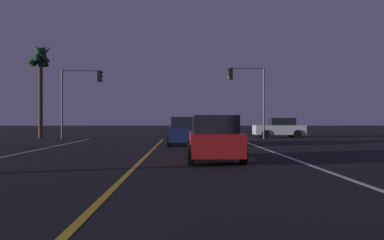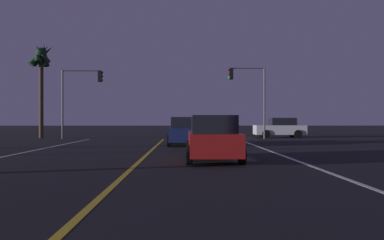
{
  "view_description": "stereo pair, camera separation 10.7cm",
  "coord_description": "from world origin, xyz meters",
  "views": [
    {
      "loc": [
        1.56,
        -0.39,
        1.54
      ],
      "look_at": [
        2.12,
        23.1,
        1.52
      ],
      "focal_mm": 35.69,
      "sensor_mm": 36.0,
      "label": 1
    },
    {
      "loc": [
        1.67,
        -0.39,
        1.54
      ],
      "look_at": [
        2.12,
        23.1,
        1.52
      ],
      "focal_mm": 35.69,
      "sensor_mm": 36.0,
      "label": 2
    }
  ],
  "objects": [
    {
      "name": "lane_edge_right",
      "position": [
        5.86,
        11.89,
        0.0
      ],
      "size": [
        0.16,
        35.79,
        0.01
      ],
      "primitive_type": "cube",
      "color": "silver",
      "rests_on": "ground"
    },
    {
      "name": "car_crossing_side",
      "position": [
        9.93,
        32.44,
        0.82
      ],
      "size": [
        4.3,
        2.02,
        1.7
      ],
      "rotation": [
        0.0,
        0.0,
        3.14
      ],
      "color": "black",
      "rests_on": "ground"
    },
    {
      "name": "car_ahead_far",
      "position": [
        1.67,
        22.79,
        0.82
      ],
      "size": [
        2.02,
        4.3,
        1.7
      ],
      "rotation": [
        0.0,
        0.0,
        1.57
      ],
      "color": "black",
      "rests_on": "ground"
    },
    {
      "name": "palm_tree_left_far",
      "position": [
        -10.38,
        31.86,
        6.37
      ],
      "size": [
        2.22,
        2.01,
        8.07
      ],
      "color": "#473826",
      "rests_on": "ground"
    },
    {
      "name": "traffic_light_near_right",
      "position": [
        6.75,
        30.29,
        4.24
      ],
      "size": [
        3.01,
        0.36,
        5.75
      ],
      "rotation": [
        0.0,
        0.0,
        3.14
      ],
      "color": "#4C4C51",
      "rests_on": "ground"
    },
    {
      "name": "traffic_light_near_left",
      "position": [
        -6.56,
        30.29,
        4.11
      ],
      "size": [
        3.32,
        0.36,
        5.52
      ],
      "color": "#4C4C51",
      "rests_on": "ground"
    },
    {
      "name": "car_lead_same_lane",
      "position": [
        2.73,
        13.94,
        0.82
      ],
      "size": [
        2.02,
        4.3,
        1.7
      ],
      "rotation": [
        0.0,
        0.0,
        1.57
      ],
      "color": "black",
      "rests_on": "ground"
    },
    {
      "name": "lane_center_divider",
      "position": [
        0.0,
        11.89,
        0.0
      ],
      "size": [
        0.16,
        35.79,
        0.01
      ],
      "primitive_type": "cube",
      "color": "gold",
      "rests_on": "ground"
    }
  ]
}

